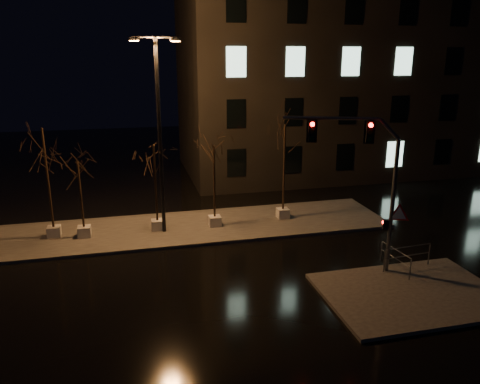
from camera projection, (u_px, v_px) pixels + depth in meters
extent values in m
plane|color=black|center=(210.00, 277.00, 20.23)|extent=(90.00, 90.00, 0.00)
cube|color=#43403C|center=(191.00, 227.00, 25.80)|extent=(22.00, 5.00, 0.15)
cube|color=#43403C|center=(411.00, 294.00, 18.65)|extent=(7.00, 5.00, 0.15)
cube|color=black|center=(339.00, 77.00, 38.08)|extent=(25.00, 12.00, 15.00)
cube|color=silver|center=(54.00, 232.00, 24.24)|extent=(0.65, 0.65, 0.55)
cylinder|color=black|center=(48.00, 179.00, 23.44)|extent=(0.11, 0.11, 5.12)
cube|color=silver|center=(84.00, 231.00, 24.26)|extent=(0.65, 0.65, 0.55)
cylinder|color=black|center=(81.00, 194.00, 23.69)|extent=(0.11, 0.11, 3.48)
cube|color=silver|center=(158.00, 225.00, 25.21)|extent=(0.65, 0.65, 0.55)
cylinder|color=black|center=(155.00, 183.00, 24.56)|extent=(0.11, 0.11, 4.09)
cube|color=silver|center=(215.00, 221.00, 25.79)|extent=(0.65, 0.65, 0.55)
cylinder|color=black|center=(214.00, 182.00, 25.16)|extent=(0.11, 0.11, 3.93)
cube|color=silver|center=(283.00, 213.00, 27.06)|extent=(0.65, 0.65, 0.55)
cylinder|color=black|center=(284.00, 168.00, 26.29)|extent=(0.11, 0.11, 4.87)
cylinder|color=#515458|center=(392.00, 207.00, 19.69)|extent=(0.17, 0.17, 5.80)
cylinder|color=#515458|center=(331.00, 118.00, 18.92)|extent=(3.69, 1.44, 0.14)
cube|color=black|center=(370.00, 132.00, 18.91)|extent=(0.35, 0.30, 0.87)
cube|color=black|center=(312.00, 131.00, 19.15)|extent=(0.35, 0.30, 0.87)
cube|color=black|center=(385.00, 224.00, 19.93)|extent=(0.26, 0.24, 0.44)
cone|color=red|center=(399.00, 215.00, 19.70)|extent=(0.96, 0.37, 1.01)
sphere|color=#FF0C07|center=(400.00, 125.00, 18.71)|extent=(0.17, 0.17, 0.17)
cylinder|color=black|center=(160.00, 140.00, 23.66)|extent=(0.20, 0.20, 9.90)
cylinder|color=black|center=(155.00, 37.00, 22.27)|extent=(2.18, 0.31, 0.10)
cube|color=orange|center=(134.00, 40.00, 21.99)|extent=(0.52, 0.32, 0.20)
cube|color=orange|center=(175.00, 40.00, 22.62)|extent=(0.52, 0.32, 0.20)
cylinder|color=#515458|center=(384.00, 261.00, 20.24)|extent=(0.05, 0.05, 0.96)
cylinder|color=#515458|center=(429.00, 254.00, 20.96)|extent=(0.05, 0.05, 0.96)
cylinder|color=#515458|center=(408.00, 247.00, 20.45)|extent=(2.35, 0.24, 0.04)
cylinder|color=#515458|center=(407.00, 256.00, 20.57)|extent=(2.35, 0.24, 0.04)
cylinder|color=#515458|center=(410.00, 270.00, 19.53)|extent=(0.05, 0.05, 0.90)
cylinder|color=#515458|center=(381.00, 252.00, 21.33)|extent=(0.05, 0.05, 0.90)
cylinder|color=#515458|center=(396.00, 250.00, 20.29)|extent=(0.24, 1.99, 0.04)
cylinder|color=#515458|center=(395.00, 258.00, 20.40)|extent=(0.24, 1.99, 0.04)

